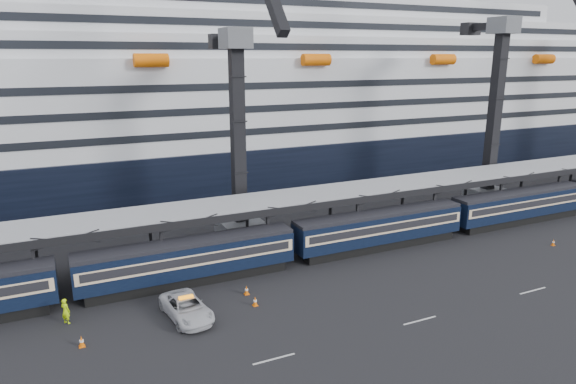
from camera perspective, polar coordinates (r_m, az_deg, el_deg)
ground at (r=52.75m, az=23.62°, el=-7.90°), size 260.00×260.00×0.00m
train at (r=55.68m, az=12.99°, el=-3.40°), size 133.05×3.00×4.05m
canopy at (r=60.68m, az=14.33°, el=1.02°), size 130.00×6.25×5.53m
cruise_ship at (r=85.89m, az=0.33°, el=10.23°), size 214.09×28.84×34.00m
crane_dark_near at (r=53.53m, az=-5.46°, el=6.90°), size 4.50×17.75×35.08m
crane_dark_mid at (r=72.22m, az=22.32°, el=9.07°), size 4.50×18.24×39.64m
pickup_truck at (r=40.59m, az=-11.20°, el=-12.52°), size 3.40×6.17×1.63m
worker at (r=42.38m, az=-23.48°, el=-12.03°), size 0.85×0.85×2.00m
traffic_cone_a at (r=39.18m, az=-21.96°, el=-15.13°), size 0.42×0.42×0.83m
traffic_cone_b at (r=43.71m, az=-4.63°, el=-10.79°), size 0.40×0.40×0.81m
traffic_cone_c at (r=41.86m, az=-3.67°, el=-12.00°), size 0.40×0.40×0.80m
traffic_cone_d at (r=60.90m, az=27.39°, el=-4.99°), size 0.35×0.35×0.70m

